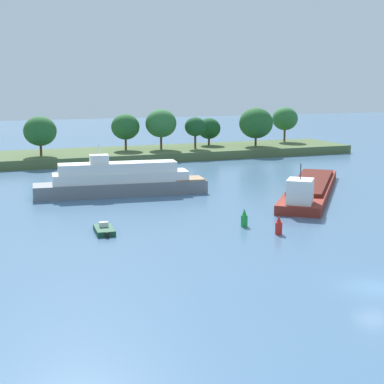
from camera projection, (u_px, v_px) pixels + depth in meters
ground_plane at (374, 288)px, 42.38m from camera, size 400.00×400.00×0.00m
treeline_island at (161, 144)px, 114.75m from camera, size 84.77×16.02×9.52m
cargo_barge at (310, 188)px, 77.09m from camera, size 21.75×25.89×5.72m
white_riverboat at (121, 181)px, 76.84m from camera, size 23.08×6.56×6.85m
small_motorboat at (104, 230)px, 57.78m from camera, size 2.06×4.09×1.04m
channel_buoy_red at (279, 226)px, 57.13m from camera, size 0.70×0.70×1.90m
channel_buoy_green at (244, 219)px, 60.22m from camera, size 0.70×0.70×1.90m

